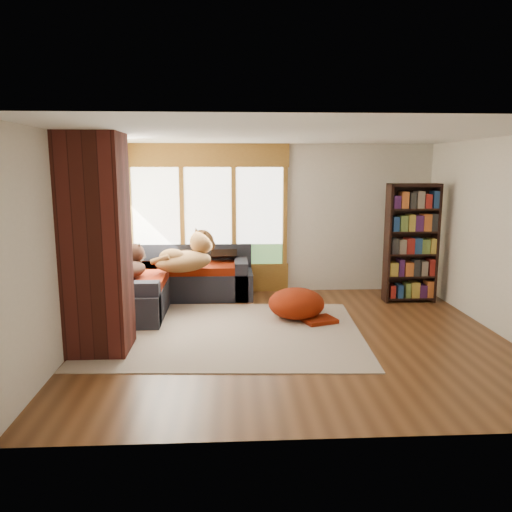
# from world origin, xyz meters

# --- Properties ---
(floor) EXTENTS (5.50, 5.50, 0.00)m
(floor) POSITION_xyz_m (0.00, 0.00, 0.00)
(floor) COLOR #4D2B15
(floor) RESTS_ON ground
(ceiling) EXTENTS (5.50, 5.50, 0.00)m
(ceiling) POSITION_xyz_m (0.00, 0.00, 2.60)
(ceiling) COLOR white
(wall_back) EXTENTS (5.50, 0.04, 2.60)m
(wall_back) POSITION_xyz_m (0.00, 2.50, 1.30)
(wall_back) COLOR silver
(wall_back) RESTS_ON ground
(wall_front) EXTENTS (5.50, 0.04, 2.60)m
(wall_front) POSITION_xyz_m (0.00, -2.50, 1.30)
(wall_front) COLOR silver
(wall_front) RESTS_ON ground
(wall_left) EXTENTS (0.04, 5.00, 2.60)m
(wall_left) POSITION_xyz_m (-2.75, 0.00, 1.30)
(wall_left) COLOR silver
(wall_left) RESTS_ON ground
(wall_right) EXTENTS (0.04, 5.00, 2.60)m
(wall_right) POSITION_xyz_m (2.75, 0.00, 1.30)
(wall_right) COLOR silver
(wall_right) RESTS_ON ground
(windows_back) EXTENTS (2.82, 0.10, 1.90)m
(windows_back) POSITION_xyz_m (-1.20, 2.47, 1.35)
(windows_back) COLOR olive
(windows_back) RESTS_ON wall_back
(windows_left) EXTENTS (0.10, 2.62, 1.90)m
(windows_left) POSITION_xyz_m (-2.72, 1.20, 1.35)
(windows_left) COLOR olive
(windows_left) RESTS_ON wall_left
(roller_blind) EXTENTS (0.03, 0.72, 0.90)m
(roller_blind) POSITION_xyz_m (-2.69, 2.03, 1.75)
(roller_blind) COLOR #708455
(roller_blind) RESTS_ON wall_left
(brick_chimney) EXTENTS (0.70, 0.70, 2.60)m
(brick_chimney) POSITION_xyz_m (-2.40, -0.35, 1.30)
(brick_chimney) COLOR #471914
(brick_chimney) RESTS_ON ground
(sectional_sofa) EXTENTS (2.20, 2.20, 0.80)m
(sectional_sofa) POSITION_xyz_m (-1.95, 1.70, 0.30)
(sectional_sofa) COLOR black
(sectional_sofa) RESTS_ON ground
(area_rug) EXTENTS (3.73, 2.94, 0.01)m
(area_rug) POSITION_xyz_m (-0.87, 0.22, 0.01)
(area_rug) COLOR beige
(area_rug) RESTS_ON ground
(bookshelf) EXTENTS (0.83, 0.28, 1.95)m
(bookshelf) POSITION_xyz_m (2.14, 1.67, 0.97)
(bookshelf) COLOR black
(bookshelf) RESTS_ON ground
(pouf) EXTENTS (1.08, 1.08, 0.45)m
(pouf) POSITION_xyz_m (0.14, 0.82, 0.24)
(pouf) COLOR maroon
(pouf) RESTS_ON area_rug
(dog_tan) EXTENTS (1.13, 1.07, 0.55)m
(dog_tan) POSITION_xyz_m (-1.49, 1.53, 0.82)
(dog_tan) COLOR brown
(dog_tan) RESTS_ON sectional_sofa
(dog_brindle) EXTENTS (0.63, 0.84, 0.42)m
(dog_brindle) POSITION_xyz_m (-2.32, 1.12, 0.75)
(dog_brindle) COLOR black
(dog_brindle) RESTS_ON sectional_sofa
(throw_pillows) EXTENTS (1.98, 1.68, 0.45)m
(throw_pillows) POSITION_xyz_m (-1.86, 1.75, 0.76)
(throw_pillows) COLOR black
(throw_pillows) RESTS_ON sectional_sofa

